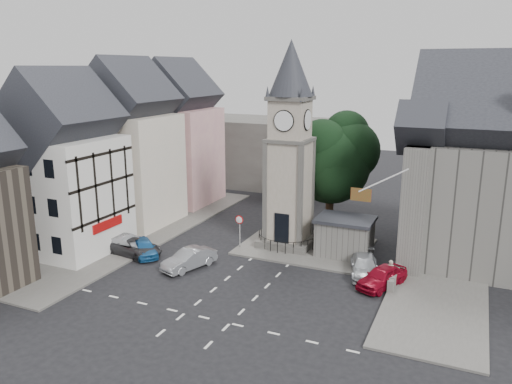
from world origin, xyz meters
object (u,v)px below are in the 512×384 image
at_px(car_east_red, 382,277).
at_px(pedestrian, 390,271).
at_px(car_west_blue, 144,247).
at_px(stone_shelter, 345,237).
at_px(clock_tower, 290,147).

relative_size(car_east_red, pedestrian, 2.53).
height_order(car_west_blue, car_east_red, car_east_red).
bearing_deg(car_west_blue, car_east_red, -43.43).
xyz_separation_m(stone_shelter, pedestrian, (4.08, -3.66, -0.72)).
bearing_deg(car_east_red, clock_tower, 173.07).
distance_m(clock_tower, stone_shelter, 8.15).
height_order(stone_shelter, car_east_red, stone_shelter).
height_order(clock_tower, pedestrian, clock_tower).
bearing_deg(clock_tower, car_east_red, -30.42).
bearing_deg(pedestrian, car_west_blue, -0.89).
bearing_deg(car_west_blue, pedestrian, -40.94).
distance_m(car_west_blue, pedestrian, 18.44).
relative_size(clock_tower, car_east_red, 3.89).
bearing_deg(pedestrian, car_east_red, 56.68).
height_order(clock_tower, car_east_red, clock_tower).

